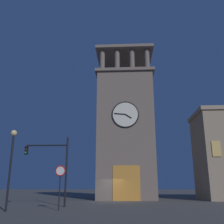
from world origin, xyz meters
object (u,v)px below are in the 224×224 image
object	(u,v)px
traffic_signal_near	(53,161)
clocktower	(126,133)
street_lamp	(12,154)
no_horn_sign	(60,175)

from	to	relation	value
traffic_signal_near	clocktower	bearing A→B (deg)	-115.98
clocktower	street_lamp	xyz separation A→B (m)	(8.22, 17.37, -4.90)
clocktower	no_horn_sign	world-z (taller)	clocktower
traffic_signal_near	street_lamp	size ratio (longest dim) A/B	1.03
traffic_signal_near	street_lamp	distance (m)	4.62
street_lamp	no_horn_sign	size ratio (longest dim) A/B	1.79
traffic_signal_near	street_lamp	bearing A→B (deg)	66.80
traffic_signal_near	no_horn_sign	bearing A→B (deg)	115.34
clocktower	no_horn_sign	xyz separation A→B (m)	(4.86, 16.36, -6.30)
clocktower	traffic_signal_near	xyz separation A→B (m)	(6.39, 13.12, -5.00)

